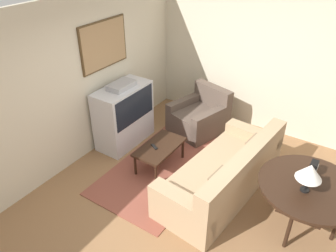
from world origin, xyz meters
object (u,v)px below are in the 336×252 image
Objects in this scene: tv at (124,115)px; coffee_table at (160,148)px; mantel_clock at (313,169)px; console_table at (310,189)px; armchair at (200,117)px; couch at (224,175)px; table_lamp at (310,172)px.

coffee_table is (-0.27, -0.97, -0.20)m from tv.
mantel_clock reaches higher than coffee_table.
console_table is (-0.28, -3.32, 0.10)m from tv.
coffee_table is at bearing 89.70° from console_table.
tv is at bearing -115.29° from armchair.
coffee_table is at bearing -105.26° from tv.
couch reaches higher than armchair.
mantel_clock is at bearing 104.17° from couch.
table_lamp is at bearing -17.95° from armchair.
tv is 3.33m from console_table.
table_lamp is at bearing 160.91° from console_table.
tv is 2.17m from couch.
console_table is 0.28m from mantel_clock.
couch is at bearing 98.71° from mantel_clock.
console_table is at bearing -168.06° from mantel_clock.
mantel_clock is (0.36, -0.00, -0.19)m from table_lamp.
tv reaches higher than table_lamp.
mantel_clock is at bearing 11.94° from console_table.
mantel_clock is (0.21, -2.30, 0.46)m from coffee_table.
tv is 3.01× the size of table_lamp.
couch is at bearing 80.86° from table_lamp.
armchair is 2.64m from mantel_clock.
tv is 0.52× the size of couch.
couch is 1.26m from mantel_clock.
console_table is 3.23× the size of table_lamp.
tv reaches higher than armchair.
couch is 2.58× the size of coffee_table.
couch is at bearing -33.44° from armchair.
armchair reaches higher than coffee_table.
table_lamp is 0.40m from mantel_clock.
console_table is at bearing -19.09° from table_lamp.
couch is at bearing -96.21° from tv.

